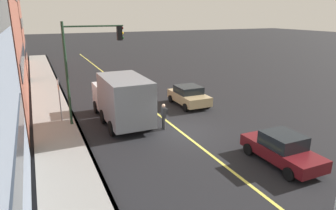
{
  "coord_description": "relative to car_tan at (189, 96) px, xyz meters",
  "views": [
    {
      "loc": [
        -15.07,
        7.69,
        6.92
      ],
      "look_at": [
        -0.14,
        0.96,
        1.9
      ],
      "focal_mm": 32.07,
      "sensor_mm": 36.0,
      "label": 1
    }
  ],
  "objects": [
    {
      "name": "pedestrian_with_backpack",
      "position": [
        -3.87,
        3.8,
        0.17
      ],
      "size": [
        0.4,
        0.39,
        1.64
      ],
      "color": "#383838",
      "rests_on": "ground"
    },
    {
      "name": "truck_gray",
      "position": [
        -1.71,
        5.8,
        0.88
      ],
      "size": [
        6.6,
        2.66,
        3.16
      ],
      "color": "silver",
      "rests_on": "ground"
    },
    {
      "name": "car_maroon",
      "position": [
        -10.25,
        0.45,
        -0.03
      ],
      "size": [
        4.1,
        1.9,
        1.51
      ],
      "color": "#591116",
      "rests_on": "ground"
    },
    {
      "name": "car_tan",
      "position": [
        0.0,
        0.0,
        0.0
      ],
      "size": [
        3.88,
        2.12,
        1.51
      ],
      "color": "tan",
      "rests_on": "ground"
    },
    {
      "name": "curb_edge",
      "position": [
        -4.81,
        8.65,
        -0.7
      ],
      "size": [
        80.0,
        0.16,
        0.15
      ],
      "primitive_type": "cube",
      "color": "slate",
      "rests_on": "ground"
    },
    {
      "name": "lane_stripe_center",
      "position": [
        -4.81,
        3.06,
        -0.77
      ],
      "size": [
        80.0,
        0.16,
        0.01
      ],
      "primitive_type": "cube",
      "color": "#D8CC4C",
      "rests_on": "ground"
    },
    {
      "name": "traffic_light_mast",
      "position": [
        -0.98,
        7.66,
        3.61
      ],
      "size": [
        0.28,
        3.75,
        6.47
      ],
      "color": "#1E3823",
      "rests_on": "ground"
    },
    {
      "name": "street_sign_post",
      "position": [
        -0.02,
        9.47,
        0.96
      ],
      "size": [
        0.6,
        0.08,
        2.96
      ],
      "color": "slate",
      "rests_on": "ground"
    },
    {
      "name": "ground",
      "position": [
        -4.81,
        3.06,
        -0.77
      ],
      "size": [
        200.0,
        200.0,
        0.0
      ],
      "primitive_type": "plane",
      "color": "black"
    },
    {
      "name": "sidewalk_slab",
      "position": [
        -4.81,
        9.91,
        -0.7
      ],
      "size": [
        80.0,
        2.68,
        0.15
      ],
      "primitive_type": "cube",
      "color": "gray",
      "rests_on": "ground"
    }
  ]
}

